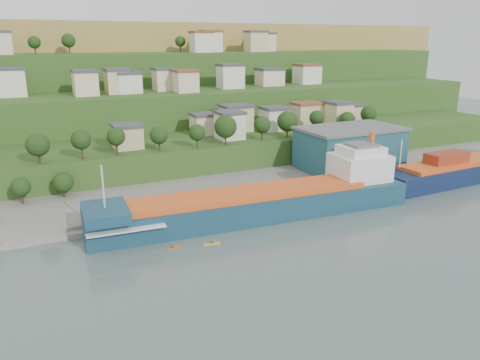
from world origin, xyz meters
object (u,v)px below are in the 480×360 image
cargo_ship_near (266,203)px  cargo_ship_far (477,168)px  warehouse (349,148)px  kayak_orange (173,248)px

cargo_ship_near → cargo_ship_far: cargo_ship_near is taller
cargo_ship_far → warehouse: cargo_ship_far is taller
kayak_orange → cargo_ship_far: bearing=-11.8°
cargo_ship_near → cargo_ship_far: bearing=4.2°
cargo_ship_far → warehouse: bearing=147.6°
kayak_orange → warehouse: bearing=6.4°
cargo_ship_far → warehouse: size_ratio=2.15×
warehouse → kayak_orange: 72.35m
cargo_ship_far → kayak_orange: (-99.11, -9.82, -2.63)m
cargo_ship_near → cargo_ship_far: size_ratio=1.17×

